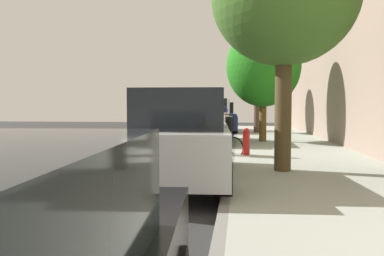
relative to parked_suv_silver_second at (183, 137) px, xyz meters
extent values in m
plane|color=#2C2C2C|center=(-1.21, 4.59, -1.03)|extent=(58.51, 58.51, 0.00)
cube|color=#A2A89C|center=(3.05, 4.59, -0.94)|extent=(4.01, 36.57, 0.17)
cube|color=gray|center=(0.96, 4.59, -0.94)|extent=(0.16, 36.57, 0.17)
cube|color=white|center=(-3.92, 0.01, -1.02)|extent=(0.14, 2.20, 0.01)
cube|color=white|center=(-3.92, 4.21, -1.02)|extent=(0.14, 2.20, 0.01)
cube|color=white|center=(-3.92, 8.41, -1.02)|extent=(0.14, 2.20, 0.01)
cube|color=white|center=(-3.92, 12.61, -1.02)|extent=(0.14, 2.20, 0.01)
cube|color=white|center=(-3.92, 16.81, -1.02)|extent=(0.14, 2.20, 0.01)
cube|color=white|center=(-3.92, 21.01, -1.02)|extent=(0.14, 2.20, 0.01)
cube|color=white|center=(-0.51, 4.59, -1.02)|extent=(0.12, 36.57, 0.01)
cube|color=gray|center=(5.31, 4.59, 1.49)|extent=(0.50, 36.57, 5.04)
cube|color=#B7BABF|center=(0.00, 0.00, -0.25)|extent=(2.15, 4.80, 0.90)
cube|color=black|center=(0.00, 0.00, 0.58)|extent=(1.84, 3.19, 0.76)
cylinder|color=black|center=(0.79, 1.50, -0.65)|extent=(0.26, 0.77, 0.76)
cylinder|color=black|center=(-0.95, 1.41, -0.65)|extent=(0.26, 0.77, 0.76)
cylinder|color=black|center=(0.95, -1.41, -0.65)|extent=(0.26, 0.77, 0.76)
cylinder|color=black|center=(-0.79, -1.50, -0.65)|extent=(0.26, 0.77, 0.76)
cube|color=#1E512D|center=(-0.12, 8.31, -0.25)|extent=(1.93, 4.71, 0.90)
cube|color=black|center=(-0.12, 8.31, 0.58)|extent=(1.69, 3.11, 0.76)
cylinder|color=black|center=(0.76, 9.76, -0.65)|extent=(0.22, 0.76, 0.76)
cylinder|color=black|center=(-0.99, 9.77, -0.65)|extent=(0.22, 0.76, 0.76)
cylinder|color=black|center=(0.74, 6.84, -0.65)|extent=(0.22, 0.76, 0.76)
cylinder|color=black|center=(-1.01, 6.85, -0.65)|extent=(0.22, 0.76, 0.76)
cube|color=navy|center=(-0.05, 15.90, -0.28)|extent=(2.28, 5.41, 0.80)
cube|color=black|center=(-0.11, 16.83, 0.52)|extent=(1.81, 1.60, 0.80)
cube|color=navy|center=(0.02, 14.71, 0.18)|extent=(2.02, 2.76, 0.12)
cylinder|color=black|center=(0.75, 17.60, -0.63)|extent=(0.27, 0.81, 0.80)
cylinder|color=black|center=(-1.05, 17.49, -0.63)|extent=(0.27, 0.81, 0.80)
cylinder|color=black|center=(0.95, 14.32, -0.63)|extent=(0.27, 0.81, 0.80)
cylinder|color=black|center=(-0.85, 14.21, -0.63)|extent=(0.27, 0.81, 0.80)
torus|color=black|center=(0.01, 4.50, -0.66)|extent=(0.70, 0.30, 0.73)
torus|color=black|center=(0.98, 4.14, -0.66)|extent=(0.70, 0.30, 0.73)
cylinder|color=#1926A5|center=(0.37, 4.36, -0.57)|extent=(0.62, 0.26, 0.54)
cylinder|color=#1926A5|center=(0.71, 4.24, -0.58)|extent=(0.14, 0.08, 0.50)
cylinder|color=#1926A5|center=(0.42, 4.35, -0.32)|extent=(0.70, 0.29, 0.05)
cylinder|color=#1926A5|center=(0.82, 4.20, -0.74)|extent=(0.34, 0.16, 0.20)
cylinder|color=#1926A5|center=(0.87, 4.18, -0.50)|extent=(0.26, 0.13, 0.35)
cylinder|color=#1926A5|center=(0.04, 4.49, -0.49)|extent=(0.12, 0.07, 0.35)
cube|color=black|center=(0.76, 4.22, -0.29)|extent=(0.26, 0.18, 0.05)
cylinder|color=black|center=(0.08, 4.47, -0.26)|extent=(0.19, 0.44, 0.03)
cylinder|color=#C6B284|center=(0.72, 3.96, -0.62)|extent=(0.15, 0.15, 0.82)
cylinder|color=#C6B284|center=(0.67, 3.77, -0.62)|extent=(0.15, 0.15, 0.82)
cube|color=white|center=(0.69, 3.87, 0.08)|extent=(0.33, 0.43, 0.58)
cylinder|color=white|center=(0.77, 4.12, 0.05)|extent=(0.10, 0.10, 0.55)
cylinder|color=white|center=(0.62, 3.62, 0.05)|extent=(0.10, 0.10, 0.55)
sphere|color=tan|center=(0.69, 3.87, 0.49)|extent=(0.23, 0.23, 0.23)
sphere|color=navy|center=(0.69, 3.87, 0.53)|extent=(0.26, 0.26, 0.26)
cube|color=black|center=(0.89, 3.81, 0.10)|extent=(0.26, 0.34, 0.44)
cylinder|color=#4B3C22|center=(2.19, 1.10, 0.69)|extent=(0.38, 0.38, 3.10)
cylinder|color=brown|center=(2.19, 8.99, 0.33)|extent=(0.31, 0.31, 2.36)
ellipsoid|color=#227519|center=(2.19, 8.99, 2.38)|extent=(3.19, 3.19, 3.48)
cylinder|color=brown|center=(2.19, 14.89, 0.26)|extent=(0.36, 0.36, 2.23)
ellipsoid|color=#235D28|center=(2.19, 14.89, 2.14)|extent=(2.79, 2.79, 2.17)
cylinder|color=red|center=(1.39, 3.98, -0.51)|extent=(0.22, 0.22, 0.70)
sphere|color=red|center=(1.39, 3.98, -0.12)|extent=(0.20, 0.20, 0.20)
camera|label=1|loc=(1.19, -8.12, 0.63)|focal=36.38mm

